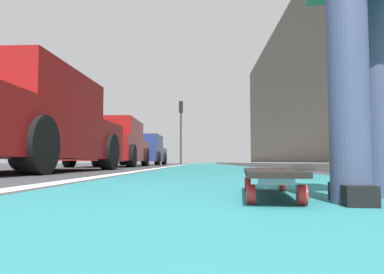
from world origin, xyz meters
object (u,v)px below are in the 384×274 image
(skateboard, at_px, (269,175))
(parked_car_mid, at_px, (112,144))
(traffic_light, at_px, (181,121))
(parked_car_near, at_px, (28,124))
(parked_car_far, at_px, (145,151))

(skateboard, bearing_deg, parked_car_mid, 17.47)
(skateboard, relative_size, traffic_light, 0.19)
(parked_car_mid, xyz_separation_m, traffic_light, (13.88, -1.45, 2.35))
(skateboard, height_order, parked_car_mid, parked_car_mid)
(parked_car_near, xyz_separation_m, parked_car_far, (12.64, 0.17, -0.02))
(skateboard, height_order, parked_car_near, parked_car_near)
(parked_car_near, bearing_deg, parked_car_far, 0.79)
(skateboard, bearing_deg, traffic_light, 4.06)
(parked_car_near, bearing_deg, traffic_light, -3.47)
(parked_car_mid, relative_size, traffic_light, 1.01)
(parked_car_near, xyz_separation_m, parked_car_mid, (6.15, 0.24, -0.01))
(parked_car_near, distance_m, parked_car_mid, 6.16)
(parked_car_far, bearing_deg, skateboard, -169.40)
(skateboard, xyz_separation_m, parked_car_mid, (10.01, 3.15, 0.62))
(skateboard, xyz_separation_m, parked_car_near, (3.86, 2.91, 0.63))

